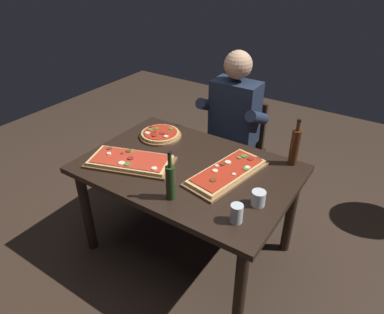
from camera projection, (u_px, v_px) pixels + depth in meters
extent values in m
plane|color=#38281E|center=(188.00, 247.00, 2.71)|extent=(6.40, 6.40, 0.00)
cube|color=black|center=(188.00, 169.00, 2.34)|extent=(1.40, 0.96, 0.04)
cylinder|color=black|center=(87.00, 211.00, 2.54)|extent=(0.07, 0.07, 0.70)
cylinder|color=black|center=(240.00, 291.00, 1.95)|extent=(0.07, 0.07, 0.70)
cylinder|color=black|center=(156.00, 162.00, 3.11)|extent=(0.07, 0.07, 0.70)
cylinder|color=black|center=(291.00, 213.00, 2.52)|extent=(0.07, 0.07, 0.70)
cube|color=brown|center=(131.00, 163.00, 2.35)|extent=(0.63, 0.45, 0.02)
cube|color=#DBB270|center=(130.00, 160.00, 2.35)|extent=(0.59, 0.41, 0.02)
cube|color=red|center=(130.00, 159.00, 2.34)|extent=(0.54, 0.37, 0.01)
cylinder|color=brown|center=(129.00, 151.00, 2.41)|extent=(0.04, 0.04, 0.01)
cylinder|color=#4C7F2D|center=(127.00, 164.00, 2.27)|extent=(0.04, 0.04, 0.01)
cylinder|color=brown|center=(110.00, 148.00, 2.45)|extent=(0.04, 0.04, 0.01)
cylinder|color=beige|center=(109.00, 153.00, 2.39)|extent=(0.03, 0.03, 0.01)
cylinder|color=#4C7F2D|center=(131.00, 152.00, 2.41)|extent=(0.03, 0.03, 0.00)
cylinder|color=beige|center=(122.00, 163.00, 2.28)|extent=(0.04, 0.04, 0.00)
cylinder|color=maroon|center=(131.00, 158.00, 2.33)|extent=(0.04, 0.04, 0.01)
cylinder|color=brown|center=(122.00, 153.00, 2.39)|extent=(0.02, 0.02, 0.00)
cylinder|color=beige|center=(154.00, 168.00, 2.23)|extent=(0.04, 0.04, 0.01)
cube|color=olive|center=(227.00, 174.00, 2.24)|extent=(0.35, 0.62, 0.02)
cube|color=#DBB270|center=(227.00, 172.00, 2.23)|extent=(0.32, 0.58, 0.02)
cube|color=#B72D19|center=(227.00, 170.00, 2.22)|extent=(0.28, 0.53, 0.01)
cylinder|color=#4C7F2D|center=(244.00, 156.00, 2.36)|extent=(0.04, 0.04, 0.01)
cylinder|color=maroon|center=(251.00, 159.00, 2.33)|extent=(0.04, 0.04, 0.01)
cylinder|color=beige|center=(248.00, 167.00, 2.24)|extent=(0.04, 0.04, 0.01)
cylinder|color=beige|center=(228.00, 162.00, 2.29)|extent=(0.04, 0.04, 0.01)
cylinder|color=beige|center=(217.00, 166.00, 2.25)|extent=(0.02, 0.02, 0.01)
cylinder|color=maroon|center=(247.00, 166.00, 2.25)|extent=(0.04, 0.04, 0.00)
cylinder|color=beige|center=(215.00, 171.00, 2.20)|extent=(0.03, 0.03, 0.01)
cylinder|color=#4C7F2D|center=(246.00, 169.00, 2.23)|extent=(0.04, 0.04, 0.00)
cylinder|color=#4C7F2D|center=(239.00, 158.00, 2.34)|extent=(0.03, 0.03, 0.01)
cylinder|color=brown|center=(223.00, 164.00, 2.27)|extent=(0.03, 0.03, 0.01)
cylinder|color=beige|center=(234.00, 174.00, 2.17)|extent=(0.02, 0.02, 0.01)
cylinder|color=brown|center=(213.00, 180.00, 2.12)|extent=(0.04, 0.04, 0.00)
cylinder|color=brown|center=(161.00, 136.00, 2.69)|extent=(0.32, 0.32, 0.02)
cylinder|color=tan|center=(160.00, 134.00, 2.68)|extent=(0.29, 0.29, 0.02)
cylinder|color=#B72D19|center=(160.00, 132.00, 2.67)|extent=(0.26, 0.26, 0.01)
cylinder|color=maroon|center=(162.00, 133.00, 2.64)|extent=(0.04, 0.04, 0.00)
cylinder|color=brown|center=(155.00, 132.00, 2.67)|extent=(0.03, 0.03, 0.00)
cylinder|color=maroon|center=(153.00, 133.00, 2.64)|extent=(0.03, 0.03, 0.00)
cylinder|color=beige|center=(147.00, 133.00, 2.65)|extent=(0.04, 0.04, 0.01)
cylinder|color=maroon|center=(155.00, 135.00, 2.61)|extent=(0.04, 0.04, 0.01)
cylinder|color=#4C7F2D|center=(157.00, 128.00, 2.71)|extent=(0.03, 0.03, 0.00)
cylinder|color=#4C7F2D|center=(150.00, 129.00, 2.69)|extent=(0.04, 0.04, 0.01)
cylinder|color=#4C7F2D|center=(171.00, 128.00, 2.71)|extent=(0.04, 0.04, 0.00)
cylinder|color=brown|center=(151.00, 127.00, 2.74)|extent=(0.03, 0.03, 0.00)
cylinder|color=maroon|center=(166.00, 134.00, 2.63)|extent=(0.04, 0.04, 0.01)
cylinder|color=beige|center=(166.00, 136.00, 2.60)|extent=(0.03, 0.03, 0.01)
cylinder|color=#233819|center=(171.00, 183.00, 1.99)|extent=(0.06, 0.06, 0.21)
cylinder|color=#233819|center=(170.00, 160.00, 1.91)|extent=(0.02, 0.02, 0.08)
cylinder|color=black|center=(169.00, 153.00, 1.88)|extent=(0.03, 0.03, 0.01)
cylinder|color=#47230F|center=(295.00, 148.00, 2.29)|extent=(0.06, 0.06, 0.25)
cylinder|color=#47230F|center=(298.00, 126.00, 2.21)|extent=(0.02, 0.02, 0.07)
cylinder|color=black|center=(299.00, 120.00, 2.19)|extent=(0.03, 0.03, 0.01)
cylinder|color=silver|center=(237.00, 213.00, 1.84)|extent=(0.07, 0.07, 0.11)
cylinder|color=#5B3814|center=(236.00, 217.00, 1.85)|extent=(0.06, 0.06, 0.06)
cylinder|color=silver|center=(258.00, 198.00, 1.97)|extent=(0.08, 0.08, 0.09)
cube|color=black|center=(232.00, 154.00, 3.07)|extent=(0.44, 0.44, 0.04)
cube|color=black|center=(244.00, 122.00, 3.10)|extent=(0.40, 0.04, 0.42)
cylinder|color=black|center=(202.00, 179.00, 3.14)|extent=(0.04, 0.04, 0.41)
cylinder|color=black|center=(240.00, 193.00, 2.96)|extent=(0.04, 0.04, 0.41)
cylinder|color=black|center=(223.00, 160.00, 3.41)|extent=(0.04, 0.04, 0.41)
cylinder|color=black|center=(258.00, 172.00, 3.23)|extent=(0.04, 0.04, 0.41)
cylinder|color=#23232D|center=(211.00, 179.00, 3.10)|extent=(0.11, 0.11, 0.45)
cylinder|color=#23232D|center=(231.00, 187.00, 3.00)|extent=(0.11, 0.11, 0.45)
cube|color=#23232D|center=(227.00, 151.00, 2.96)|extent=(0.34, 0.40, 0.12)
cube|color=#1E283D|center=(235.00, 112.00, 2.86)|extent=(0.38, 0.22, 0.52)
sphere|color=tan|center=(238.00, 65.00, 2.66)|extent=(0.22, 0.22, 0.22)
cylinder|color=#1E283D|center=(209.00, 105.00, 2.92)|extent=(0.09, 0.31, 0.21)
cylinder|color=#1E283D|center=(257.00, 118.00, 2.71)|extent=(0.09, 0.31, 0.21)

